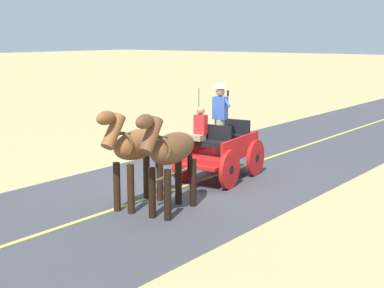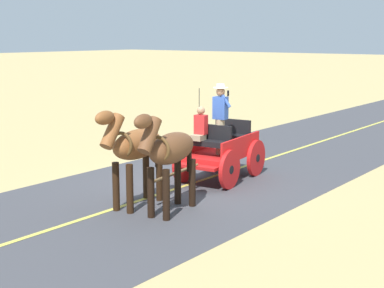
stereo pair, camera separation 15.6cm
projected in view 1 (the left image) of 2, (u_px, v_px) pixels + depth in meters
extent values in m
plane|color=tan|center=(191.00, 184.00, 14.15)|extent=(200.00, 200.00, 0.00)
cube|color=#424247|center=(191.00, 184.00, 14.15)|extent=(6.03, 160.00, 0.01)
cube|color=#DBCC4C|center=(191.00, 184.00, 14.15)|extent=(0.12, 160.00, 0.00)
cube|color=red|center=(220.00, 154.00, 14.57)|extent=(1.48, 2.34, 0.12)
cube|color=red|center=(241.00, 145.00, 14.23)|extent=(0.33, 2.08, 0.44)
cube|color=red|center=(201.00, 141.00, 14.80)|extent=(0.33, 2.08, 0.44)
cube|color=red|center=(197.00, 167.00, 13.55)|extent=(1.10, 0.38, 0.08)
cube|color=red|center=(240.00, 152.00, 15.62)|extent=(0.74, 0.29, 0.06)
cube|color=black|center=(209.00, 143.00, 13.98)|extent=(1.06, 0.49, 0.14)
cube|color=black|center=(213.00, 133.00, 14.09)|extent=(1.02, 0.21, 0.44)
cube|color=black|center=(229.00, 136.00, 14.92)|extent=(1.06, 0.49, 0.14)
cube|color=black|center=(232.00, 127.00, 15.03)|extent=(1.02, 0.21, 0.44)
cylinder|color=red|center=(230.00, 169.00, 13.63)|extent=(0.23, 0.96, 0.96)
cylinder|color=black|center=(230.00, 169.00, 13.63)|extent=(0.15, 0.23, 0.21)
cylinder|color=red|center=(184.00, 163.00, 14.27)|extent=(0.23, 0.96, 0.96)
cylinder|color=black|center=(184.00, 163.00, 14.27)|extent=(0.15, 0.23, 0.21)
cylinder|color=red|center=(255.00, 158.00, 14.94)|extent=(0.23, 0.96, 0.96)
cylinder|color=black|center=(255.00, 158.00, 14.94)|extent=(0.15, 0.23, 0.21)
cylinder|color=red|center=(212.00, 153.00, 15.58)|extent=(0.23, 0.96, 0.96)
cylinder|color=black|center=(212.00, 153.00, 15.58)|extent=(0.15, 0.23, 0.21)
cylinder|color=brown|center=(176.00, 173.00, 12.71)|extent=(0.33, 1.99, 0.07)
cylinder|color=black|center=(199.00, 114.00, 14.00)|extent=(0.02, 0.02, 1.30)
cylinder|color=#998466|center=(220.00, 137.00, 14.12)|extent=(0.22, 0.22, 0.90)
cube|color=#2D4C99|center=(220.00, 108.00, 13.98)|extent=(0.37, 0.26, 0.56)
sphere|color=#9E7051|center=(220.00, 92.00, 13.90)|extent=(0.22, 0.22, 0.22)
cylinder|color=beige|center=(220.00, 88.00, 13.89)|extent=(0.36, 0.36, 0.01)
cylinder|color=beige|center=(220.00, 86.00, 13.88)|extent=(0.20, 0.20, 0.10)
cylinder|color=#2D4C99|center=(226.00, 101.00, 13.82)|extent=(0.27, 0.11, 0.32)
cube|color=black|center=(228.00, 93.00, 13.74)|extent=(0.03, 0.07, 0.14)
cube|color=#998466|center=(198.00, 137.00, 13.98)|extent=(0.32, 0.35, 0.14)
cube|color=red|center=(201.00, 124.00, 14.02)|extent=(0.32, 0.24, 0.48)
sphere|color=#9E7051|center=(201.00, 110.00, 13.96)|extent=(0.20, 0.20, 0.20)
ellipsoid|color=brown|center=(173.00, 148.00, 11.67)|extent=(0.82, 1.63, 0.64)
cylinder|color=black|center=(168.00, 195.00, 11.27)|extent=(0.15, 0.15, 1.05)
cylinder|color=black|center=(152.00, 193.00, 11.44)|extent=(0.15, 0.15, 1.05)
cylinder|color=black|center=(193.00, 183.00, 12.22)|extent=(0.15, 0.15, 1.05)
cylinder|color=black|center=(178.00, 181.00, 12.39)|extent=(0.15, 0.15, 1.05)
cylinder|color=brown|center=(151.00, 135.00, 10.86)|extent=(0.37, 0.68, 0.73)
ellipsoid|color=brown|center=(145.00, 121.00, 10.61)|extent=(0.31, 0.57, 0.28)
cube|color=black|center=(152.00, 133.00, 10.87)|extent=(0.15, 0.51, 0.56)
cylinder|color=black|center=(190.00, 156.00, 12.37)|extent=(0.11, 0.11, 0.70)
torus|color=brown|center=(159.00, 149.00, 11.18)|extent=(0.55, 0.16, 0.55)
ellipsoid|color=brown|center=(138.00, 144.00, 12.10)|extent=(0.76, 1.62, 0.64)
cylinder|color=black|center=(131.00, 189.00, 11.71)|extent=(0.15, 0.15, 1.05)
cylinder|color=black|center=(117.00, 187.00, 11.89)|extent=(0.15, 0.15, 1.05)
cylinder|color=black|center=(160.00, 178.00, 12.64)|extent=(0.15, 0.15, 1.05)
cylinder|color=black|center=(147.00, 176.00, 12.82)|extent=(0.15, 0.15, 1.05)
cylinder|color=brown|center=(113.00, 131.00, 11.31)|extent=(0.34, 0.68, 0.73)
ellipsoid|color=brown|center=(106.00, 118.00, 11.07)|extent=(0.29, 0.56, 0.28)
cube|color=black|center=(114.00, 130.00, 11.32)|extent=(0.12, 0.51, 0.56)
cylinder|color=black|center=(158.00, 152.00, 12.79)|extent=(0.11, 0.11, 0.70)
torus|color=brown|center=(123.00, 145.00, 11.63)|extent=(0.55, 0.14, 0.55)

